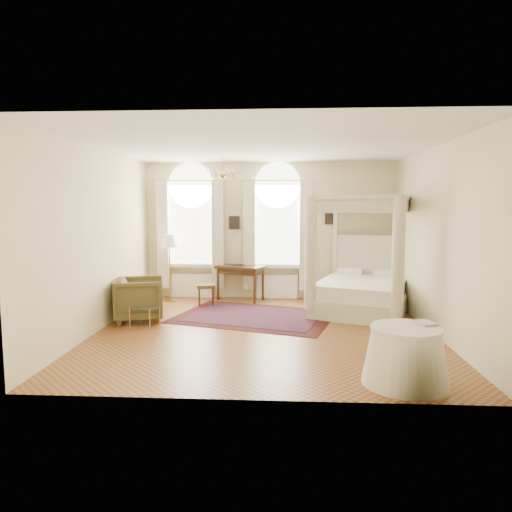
{
  "coord_description": "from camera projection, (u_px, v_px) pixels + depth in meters",
  "views": [
    {
      "loc": [
        0.31,
        -8.09,
        2.25
      ],
      "look_at": [
        -0.18,
        0.4,
        1.32
      ],
      "focal_mm": 32.0,
      "sensor_mm": 36.0,
      "label": 1
    }
  ],
  "objects": [
    {
      "name": "book",
      "position": [
        418.0,
        323.0,
        5.85
      ],
      "size": [
        0.28,
        0.33,
        0.03
      ],
      "primitive_type": "imported",
      "rotation": [
        0.0,
        0.0,
        0.28
      ],
      "color": "black",
      "rests_on": "side_table"
    },
    {
      "name": "stool",
      "position": [
        206.0,
        287.0,
        10.44
      ],
      "size": [
        0.48,
        0.48,
        0.47
      ],
      "color": "#4D4321",
      "rests_on": "ground"
    },
    {
      "name": "ground",
      "position": [
        264.0,
        330.0,
        8.29
      ],
      "size": [
        6.0,
        6.0,
        0.0
      ],
      "primitive_type": "plane",
      "color": "#955A2B",
      "rests_on": "ground"
    },
    {
      "name": "oriental_rug",
      "position": [
        254.0,
        316.0,
        9.32
      ],
      "size": [
        3.58,
        3.0,
        0.01
      ],
      "color": "#421610",
      "rests_on": "ground"
    },
    {
      "name": "window_left",
      "position": [
        191.0,
        238.0,
        11.09
      ],
      "size": [
        1.62,
        0.27,
        3.29
      ],
      "color": "silver",
      "rests_on": "room_walls"
    },
    {
      "name": "laptop",
      "position": [
        239.0,
        265.0,
        10.9
      ],
      "size": [
        0.37,
        0.28,
        0.03
      ],
      "primitive_type": "imported",
      "rotation": [
        0.0,
        0.0,
        2.91
      ],
      "color": "black",
      "rests_on": "writing_desk"
    },
    {
      "name": "chandelier",
      "position": [
        222.0,
        173.0,
        9.21
      ],
      "size": [
        0.51,
        0.45,
        0.5
      ],
      "color": "#C08E40",
      "rests_on": "room_walls"
    },
    {
      "name": "writing_desk",
      "position": [
        240.0,
        271.0,
        10.88
      ],
      "size": [
        1.25,
        0.97,
        0.84
      ],
      "color": "#3D2510",
      "rests_on": "ground"
    },
    {
      "name": "floor_lamp",
      "position": [
        169.0,
        244.0,
        10.69
      ],
      "size": [
        0.41,
        0.41,
        1.59
      ],
      "color": "#C08E40",
      "rests_on": "ground"
    },
    {
      "name": "room_walls",
      "position": [
        265.0,
        221.0,
        8.07
      ],
      "size": [
        6.0,
        6.0,
        6.0
      ],
      "color": "beige",
      "rests_on": "ground"
    },
    {
      "name": "armchair",
      "position": [
        139.0,
        299.0,
        9.01
      ],
      "size": [
        1.14,
        1.13,
        0.85
      ],
      "primitive_type": "imported",
      "rotation": [
        0.0,
        0.0,
        1.84
      ],
      "color": "#4D4221",
      "rests_on": "ground"
    },
    {
      "name": "nightstand_lamp",
      "position": [
        385.0,
        263.0,
        10.71
      ],
      "size": [
        0.28,
        0.28,
        0.41
      ],
      "color": "#C08E40",
      "rests_on": "nightstand"
    },
    {
      "name": "canopy_bed",
      "position": [
        362.0,
        286.0,
        9.67
      ],
      "size": [
        2.48,
        2.73,
        2.46
      ],
      "color": "beige",
      "rests_on": "ground"
    },
    {
      "name": "side_table",
      "position": [
        405.0,
        356.0,
        5.76
      ],
      "size": [
        1.08,
        1.08,
        0.74
      ],
      "color": "white",
      "rests_on": "ground"
    },
    {
      "name": "coffee_table",
      "position": [
        144.0,
        309.0,
        8.59
      ],
      "size": [
        0.63,
        0.54,
        0.36
      ],
      "color": "silver",
      "rests_on": "ground"
    },
    {
      "name": "nightstand",
      "position": [
        383.0,
        288.0,
        10.78
      ],
      "size": [
        0.46,
        0.42,
        0.64
      ],
      "primitive_type": "cube",
      "rotation": [
        0.0,
        0.0,
        0.02
      ],
      "color": "#3D2510",
      "rests_on": "ground"
    },
    {
      "name": "window_right",
      "position": [
        277.0,
        238.0,
        10.97
      ],
      "size": [
        1.62,
        0.27,
        3.29
      ],
      "color": "silver",
      "rests_on": "room_walls"
    },
    {
      "name": "wall_pictures",
      "position": [
        273.0,
        221.0,
        11.03
      ],
      "size": [
        2.54,
        0.03,
        0.39
      ],
      "color": "black",
      "rests_on": "room_walls"
    }
  ]
}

